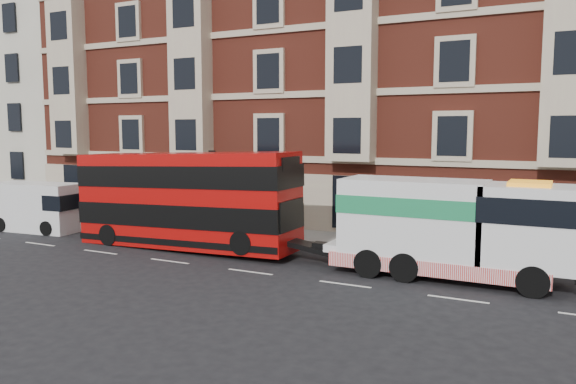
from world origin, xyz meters
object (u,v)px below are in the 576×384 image
object	(u,v)px
box_van	(37,207)
pedestrian	(146,212)
double_decker_bus	(185,198)
tow_truck	(446,227)

from	to	relation	value
box_van	pedestrian	world-z (taller)	box_van
box_van	double_decker_bus	bearing A→B (deg)	-5.99
double_decker_bus	box_van	world-z (taller)	double_decker_bus
pedestrian	box_van	bearing A→B (deg)	-143.45
double_decker_bus	tow_truck	size ratio (longest dim) A/B	1.25
double_decker_bus	pedestrian	size ratio (longest dim) A/B	7.43
box_van	pedestrian	bearing A→B (deg)	32.34
tow_truck	box_van	world-z (taller)	tow_truck
double_decker_bus	pedestrian	distance (m)	6.93
tow_truck	box_van	bearing A→B (deg)	179.76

